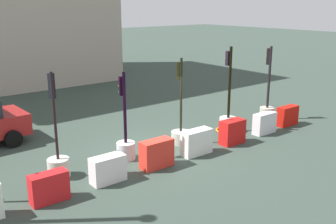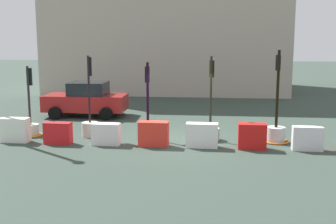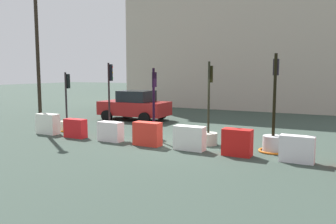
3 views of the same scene
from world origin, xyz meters
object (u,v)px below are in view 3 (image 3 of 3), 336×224
(traffic_light_4, at_px, (273,137))
(construction_barrier_0, at_px, (48,124))
(traffic_light_2, at_px, (154,126))
(car_red_compact, at_px, (135,106))
(construction_barrier_1, at_px, (75,128))
(construction_barrier_2, at_px, (110,131))
(traffic_light_1, at_px, (110,122))
(construction_barrier_6, at_px, (297,149))
(street_lamp_post, at_px, (37,46))
(construction_barrier_3, at_px, (147,134))
(traffic_light_0, at_px, (67,121))
(traffic_light_3, at_px, (208,132))
(construction_barrier_5, at_px, (237,142))
(construction_barrier_4, at_px, (189,138))

(traffic_light_4, bearing_deg, construction_barrier_0, -174.05)
(traffic_light_2, bearing_deg, car_red_compact, 130.29)
(traffic_light_4, height_order, construction_barrier_0, traffic_light_4)
(construction_barrier_1, relative_size, construction_barrier_2, 0.97)
(traffic_light_1, bearing_deg, traffic_light_4, -1.50)
(traffic_light_2, height_order, construction_barrier_6, traffic_light_2)
(traffic_light_2, distance_m, street_lamp_post, 7.22)
(traffic_light_1, xyz_separation_m, construction_barrier_3, (2.70, -1.27, -0.09))
(traffic_light_1, distance_m, car_red_compact, 4.59)
(traffic_light_0, relative_size, construction_barrier_6, 2.69)
(construction_barrier_2, xyz_separation_m, construction_barrier_6, (7.07, -0.05, 0.02))
(construction_barrier_3, xyz_separation_m, car_red_compact, (-4.15, 5.62, 0.39))
(traffic_light_4, relative_size, construction_barrier_6, 3.31)
(traffic_light_3, relative_size, construction_barrier_1, 3.19)
(construction_barrier_0, height_order, construction_barrier_1, construction_barrier_0)
(construction_barrier_6, distance_m, car_red_compact, 11.04)
(traffic_light_0, bearing_deg, traffic_light_2, 0.67)
(construction_barrier_5, bearing_deg, construction_barrier_3, 179.71)
(construction_barrier_4, height_order, street_lamp_post, street_lamp_post)
(traffic_light_2, height_order, construction_barrier_3, traffic_light_2)
(construction_barrier_0, distance_m, construction_barrier_1, 1.71)
(traffic_light_2, xyz_separation_m, traffic_light_3, (2.39, 0.01, -0.03))
(traffic_light_0, relative_size, construction_barrier_5, 2.85)
(construction_barrier_3, bearing_deg, construction_barrier_1, -179.53)
(traffic_light_0, height_order, construction_barrier_4, traffic_light_0)
(traffic_light_0, xyz_separation_m, construction_barrier_6, (10.41, -1.14, -0.03))
(traffic_light_4, xyz_separation_m, construction_barrier_5, (-0.96, -1.10, -0.06))
(construction_barrier_2, bearing_deg, traffic_light_3, 17.14)
(traffic_light_2, distance_m, traffic_light_4, 4.81)
(traffic_light_1, height_order, traffic_light_4, traffic_light_4)
(construction_barrier_6, xyz_separation_m, street_lamp_post, (-12.06, 1.05, 3.58))
(traffic_light_0, relative_size, construction_barrier_2, 2.71)
(construction_barrier_4, height_order, construction_barrier_5, construction_barrier_5)
(construction_barrier_3, relative_size, construction_barrier_6, 1.04)
(traffic_light_0, distance_m, traffic_light_2, 4.69)
(construction_barrier_1, bearing_deg, construction_barrier_2, 1.91)
(traffic_light_4, distance_m, car_red_compact, 9.70)
(traffic_light_1, height_order, street_lamp_post, street_lamp_post)
(traffic_light_4, bearing_deg, traffic_light_1, 178.50)
(traffic_light_2, height_order, traffic_light_4, traffic_light_4)
(construction_barrier_0, distance_m, construction_barrier_3, 5.22)
(construction_barrier_4, relative_size, construction_barrier_5, 1.16)
(traffic_light_4, bearing_deg, street_lamp_post, -179.74)
(construction_barrier_1, xyz_separation_m, construction_barrier_4, (5.24, 0.05, 0.04))
(traffic_light_4, distance_m, construction_barrier_5, 1.46)
(traffic_light_4, bearing_deg, traffic_light_2, 178.88)
(traffic_light_3, height_order, street_lamp_post, street_lamp_post)
(traffic_light_2, relative_size, construction_barrier_1, 2.96)
(traffic_light_1, distance_m, construction_barrier_1, 1.54)
(construction_barrier_4, relative_size, street_lamp_post, 0.16)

